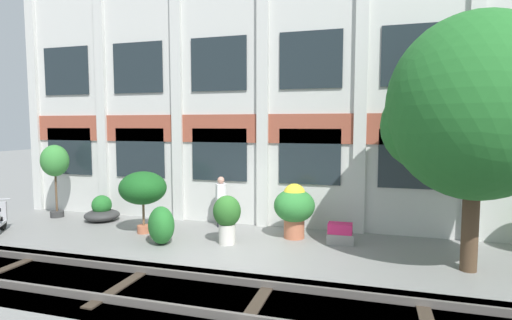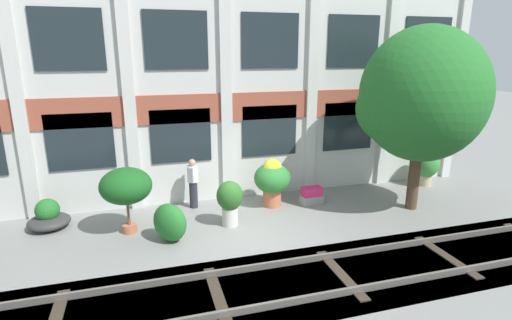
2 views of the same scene
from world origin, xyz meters
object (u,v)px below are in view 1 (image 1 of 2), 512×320
Objects in this scene: potted_plant_tall_urn at (55,163)px; potted_plant_low_pan at (143,189)px; potted_plant_stone_basin at (294,206)px; topiary_hedge at (161,225)px; broadleaf_tree at (476,112)px; resident_by_doorway at (221,200)px; potted_plant_square_trough at (340,234)px; potted_plant_glazed_jar at (227,215)px; potted_plant_wide_bowl at (102,211)px.

potted_plant_tall_urn reaches higher than potted_plant_low_pan.
potted_plant_stone_basin reaches higher than topiary_hedge.
broadleaf_tree is 5.41× the size of topiary_hedge.
potted_plant_low_pan is 1.15× the size of resident_by_doorway.
potted_plant_square_trough is 0.73× the size of topiary_hedge.
potted_plant_stone_basin is 3.72m from topiary_hedge.
potted_plant_low_pan is at bearing -143.85° from resident_by_doorway.
broadleaf_tree is 8.12m from topiary_hedge.
potted_plant_square_trough is 0.57× the size of potted_plant_glazed_jar.
broadleaf_tree reaches higher than potted_plant_glazed_jar.
potted_plant_glazed_jar is at bearing 15.55° from topiary_hedge.
potted_plant_wide_bowl is at bearing 156.79° from potted_plant_low_pan.
resident_by_doorway is (-6.64, 2.01, -2.64)m from broadleaf_tree.
topiary_hedge is at bearing -155.02° from potted_plant_stone_basin.
potted_plant_tall_urn is at bearing 172.64° from broadleaf_tree.
potted_plant_stone_basin is 0.98× the size of resident_by_doorway.
resident_by_doorway reaches higher than potted_plant_glazed_jar.
potted_plant_stone_basin is 6.62m from potted_plant_wide_bowl.
topiary_hedge is at bearing -37.33° from potted_plant_low_pan.
topiary_hedge is at bearing -111.00° from resident_by_doorway.
potted_plant_low_pan is at bearing -170.19° from potted_plant_stone_basin.
broadleaf_tree is at bearing -19.01° from potted_plant_stone_basin.
potted_plant_wide_bowl is 5.14m from potted_plant_glazed_jar.
potted_plant_wide_bowl is 0.71× the size of resident_by_doorway.
potted_plant_square_trough is (9.76, -0.39, -1.63)m from potted_plant_tall_urn.
topiary_hedge is (5.10, -1.75, -1.39)m from potted_plant_tall_urn.
potted_plant_wide_bowl is 0.87× the size of potted_plant_glazed_jar.
potted_plant_square_trough is 7.90m from potted_plant_wide_bowl.
potted_plant_low_pan is at bearing -13.21° from potted_plant_tall_urn.
potted_plant_glazed_jar is 0.83× the size of resident_by_doorway.
potted_plant_stone_basin is 4.49m from potted_plant_low_pan.
topiary_hedge is at bearing -163.68° from potted_plant_square_trough.
broadleaf_tree is at bearing -23.30° from potted_plant_square_trough.
potted_plant_stone_basin is (8.46, -0.19, -0.98)m from potted_plant_tall_urn.
potted_plant_stone_basin is 2.51m from resident_by_doorway.
potted_plant_wide_bowl is 1.10× the size of topiary_hedge.
potted_plant_square_trough is 0.66× the size of potted_plant_wide_bowl.
potted_plant_square_trough is 0.48× the size of potted_plant_stone_basin.
broadleaf_tree reaches higher than topiary_hedge.
broadleaf_tree is 3.59× the size of potted_plant_stone_basin.
potted_plant_tall_urn is 9.90m from potted_plant_square_trough.
potted_plant_low_pan is at bearing 175.46° from broadleaf_tree.
potted_plant_low_pan is 1.56m from topiary_hedge.
potted_plant_tall_urn reaches higher than potted_plant_stone_basin.
potted_plant_wide_bowl is at bearing 171.45° from broadleaf_tree.
potted_plant_square_trough is at bearing 16.77° from potted_plant_glazed_jar.
potted_plant_stone_basin is 0.85× the size of potted_plant_low_pan.
potted_plant_tall_urn is 2.44× the size of topiary_hedge.
potted_plant_low_pan is (4.05, -0.95, -0.56)m from potted_plant_tall_urn.
potted_plant_low_pan is at bearing 173.38° from potted_plant_glazed_jar.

